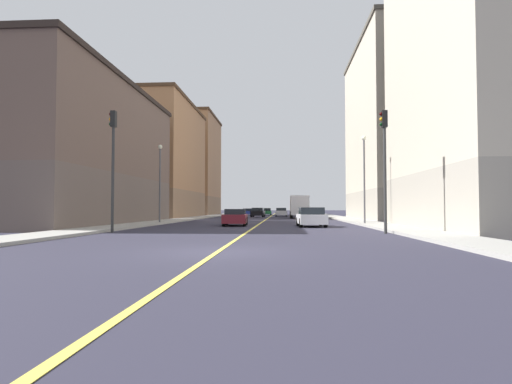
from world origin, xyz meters
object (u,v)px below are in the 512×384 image
object	(u,v)px
car_green	(266,212)
car_blue	(248,212)
car_silver	(281,212)
street_lamp_right_near	(160,175)
building_left_mid	(408,131)
car_white	(311,217)
traffic_light_left_near	(384,155)
box_truck	(299,206)
car_maroon	(235,217)
traffic_light_right_near	(113,155)
car_black	(258,212)
building_right_distant	(185,166)
building_left_near	(507,56)
street_lamp_left_near	(364,170)
building_right_midblock	(152,160)
car_orange	(297,212)
building_right_corner	(66,153)

from	to	relation	value
car_green	car_blue	xyz separation A→B (m)	(-3.29, -0.01, -0.02)
car_silver	street_lamp_right_near	bearing A→B (deg)	-107.94
building_left_mid	street_lamp_right_near	size ratio (longest dim) A/B	3.04
car_white	traffic_light_left_near	bearing A→B (deg)	-66.62
car_blue	box_truck	size ratio (longest dim) A/B	0.60
car_maroon	car_blue	size ratio (longest dim) A/B	1.04
traffic_light_right_near	street_lamp_right_near	distance (m)	12.19
car_black	car_maroon	size ratio (longest dim) A/B	0.92
building_right_distant	car_silver	world-z (taller)	building_right_distant
traffic_light_right_near	box_truck	size ratio (longest dim) A/B	0.96
building_left_near	building_left_mid	world-z (taller)	building_left_near
car_black	car_maroon	distance (m)	29.51
traffic_light_right_near	traffic_light_left_near	bearing A→B (deg)	0.00
street_lamp_left_near	traffic_light_right_near	bearing A→B (deg)	-145.36
traffic_light_left_near	car_black	distance (m)	40.00
car_silver	car_green	bearing A→B (deg)	107.05
building_left_mid	car_silver	world-z (taller)	building_left_mid
car_maroon	building_left_near	bearing A→B (deg)	-15.51
car_black	car_blue	bearing A→B (deg)	101.21
building_right_midblock	car_orange	distance (m)	24.09
building_right_midblock	car_blue	distance (m)	23.24
traffic_light_right_near	street_lamp_left_near	size ratio (longest dim) A/B	0.98
building_right_midblock	car_black	size ratio (longest dim) A/B	4.81
traffic_light_right_near	car_orange	bearing A→B (deg)	75.21
building_left_near	car_black	world-z (taller)	building_left_near
street_lamp_right_near	building_left_near	bearing A→B (deg)	-17.66
building_left_mid	car_black	bearing A→B (deg)	143.23
traffic_light_left_near	car_maroon	xyz separation A→B (m)	(-9.10, 9.26, -3.59)
traffic_light_right_near	car_orange	distance (m)	45.97
building_right_distant	traffic_light_right_near	xyz separation A→B (m)	(8.63, -52.94, -4.76)
traffic_light_left_near	building_right_corner	bearing A→B (deg)	155.03
box_truck	car_green	bearing A→B (deg)	104.16
building_right_corner	car_silver	bearing A→B (deg)	61.24
traffic_light_right_near	car_white	bearing A→B (deg)	34.41
traffic_light_left_near	car_orange	world-z (taller)	traffic_light_left_near
building_left_near	car_blue	distance (m)	53.26
car_black	car_green	bearing A→B (deg)	87.47
street_lamp_left_near	car_black	distance (m)	29.82
building_right_distant	traffic_light_right_near	world-z (taller)	building_right_distant
building_left_mid	street_lamp_right_near	distance (m)	28.52
street_lamp_left_near	box_truck	distance (m)	21.41
building_right_midblock	street_lamp_right_near	xyz separation A→B (m)	(7.65, -21.47, -3.70)
building_right_midblock	box_truck	xyz separation A→B (m)	(20.15, -1.86, -6.35)
car_maroon	car_green	distance (m)	43.11
car_black	car_maroon	xyz separation A→B (m)	(0.10, -29.51, -0.03)
building_left_mid	street_lamp_right_near	bearing A→B (deg)	-151.62
building_right_corner	box_truck	size ratio (longest dim) A/B	3.29
building_right_corner	building_left_near	bearing A→B (deg)	-11.65
building_right_distant	car_black	world-z (taller)	building_right_distant
street_lamp_right_near	car_black	size ratio (longest dim) A/B	1.63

